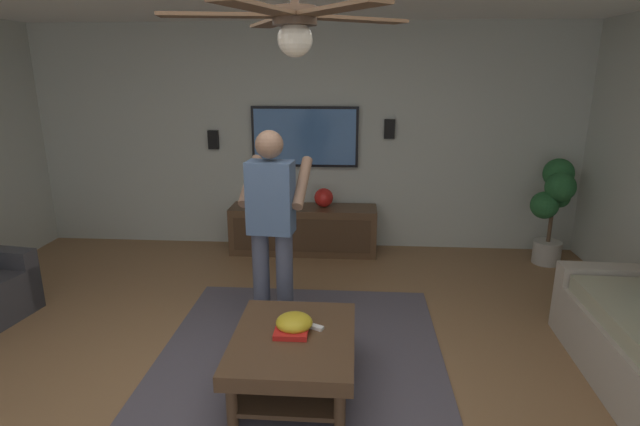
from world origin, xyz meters
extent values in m
plane|color=olive|center=(0.00, 0.00, 0.00)|extent=(7.70, 7.70, 0.00)
cube|color=#B2B7AD|center=(3.10, 0.00, 1.30)|extent=(0.10, 6.61, 2.61)
cube|color=#514C56|center=(0.31, -0.22, 0.01)|extent=(2.72, 2.13, 0.01)
cube|color=#A89E8E|center=(1.05, -2.69, 0.29)|extent=(0.21, 0.85, 0.58)
cube|color=#513823|center=(0.11, -0.22, 0.35)|extent=(1.00, 0.80, 0.10)
cylinder|color=#513823|center=(0.53, -0.54, 0.15)|extent=(0.07, 0.07, 0.30)
cylinder|color=#513823|center=(0.53, 0.10, 0.15)|extent=(0.07, 0.07, 0.30)
cylinder|color=#513823|center=(-0.31, -0.54, 0.15)|extent=(0.07, 0.07, 0.30)
cylinder|color=#513823|center=(-0.31, 0.10, 0.15)|extent=(0.07, 0.07, 0.30)
cube|color=#452F1E|center=(0.11, -0.22, 0.10)|extent=(0.88, 0.68, 0.03)
cube|color=#513823|center=(2.77, -0.01, 0.28)|extent=(0.44, 1.70, 0.55)
cube|color=#412C1C|center=(2.55, -0.01, 0.28)|extent=(0.01, 1.56, 0.39)
cube|color=black|center=(3.01, -0.01, 1.34)|extent=(0.05, 1.25, 0.70)
cube|color=#4069A4|center=(2.98, -0.01, 1.34)|extent=(0.01, 1.19, 0.64)
cylinder|color=#4C5166|center=(0.98, -0.04, 0.41)|extent=(0.14, 0.14, 0.82)
cylinder|color=#4C5166|center=(1.00, 0.16, 0.41)|extent=(0.14, 0.14, 0.82)
cube|color=slate|center=(0.99, 0.06, 1.11)|extent=(0.25, 0.38, 0.58)
sphere|color=#997056|center=(0.99, 0.06, 1.53)|extent=(0.22, 0.22, 0.22)
cylinder|color=#997056|center=(1.15, -0.18, 1.20)|extent=(0.48, 0.14, 0.37)
cylinder|color=#997056|center=(1.19, 0.26, 1.20)|extent=(0.48, 0.14, 0.37)
cube|color=white|center=(1.37, 0.02, 1.10)|extent=(0.04, 0.05, 0.16)
cylinder|color=#B7B2A8|center=(2.60, -2.76, 0.13)|extent=(0.30, 0.30, 0.25)
cylinder|color=brown|center=(2.60, -2.76, 0.46)|extent=(0.04, 0.04, 0.42)
sphere|color=#235B2D|center=(2.62, -2.83, 0.75)|extent=(0.22, 0.22, 0.22)
sphere|color=#235B2D|center=(2.69, -2.81, 1.01)|extent=(0.32, 0.32, 0.32)
sphere|color=#235B2D|center=(2.54, -2.65, 0.68)|extent=(0.29, 0.29, 0.29)
sphere|color=#235B2D|center=(2.52, -2.78, 0.89)|extent=(0.32, 0.32, 0.32)
ellipsoid|color=gold|center=(0.18, -0.22, 0.46)|extent=(0.25, 0.25, 0.11)
cube|color=white|center=(0.22, -0.34, 0.41)|extent=(0.11, 0.15, 0.02)
cube|color=red|center=(0.11, -0.21, 0.42)|extent=(0.16, 0.22, 0.04)
sphere|color=red|center=(2.80, -0.25, 0.66)|extent=(0.22, 0.22, 0.22)
cube|color=black|center=(3.02, -0.99, 1.43)|extent=(0.06, 0.12, 0.22)
cube|color=black|center=(3.02, 1.08, 1.29)|extent=(0.06, 0.12, 0.22)
cylinder|color=#4C3828|center=(-0.43, -0.32, 2.31)|extent=(0.20, 0.20, 0.08)
sphere|color=silver|center=(-0.43, -0.32, 2.21)|extent=(0.16, 0.16, 0.16)
cube|color=brown|center=(-0.14, -0.18, 2.31)|extent=(0.56, 0.35, 0.02)
cube|color=brown|center=(-0.48, -0.01, 2.31)|extent=(0.21, 0.57, 0.02)
cube|color=brown|center=(-0.73, -0.22, 2.31)|extent=(0.57, 0.29, 0.02)
cube|color=brown|center=(-0.68, -0.52, 2.31)|extent=(0.52, 0.44, 0.02)
cube|color=brown|center=(-0.25, -0.59, 2.31)|extent=(0.41, 0.53, 0.02)
camera|label=1|loc=(-2.80, -0.61, 2.07)|focal=28.02mm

